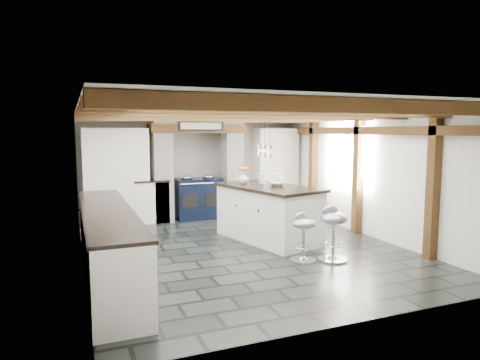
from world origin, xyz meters
name	(u,v)px	position (x,y,z in m)	size (l,w,h in m)	color
ground	(243,248)	(0.00, 0.00, 0.00)	(6.00, 6.00, 0.00)	black
room_shell	(185,178)	(-0.61, 1.42, 1.07)	(6.00, 6.03, 6.00)	white
range_cooker	(198,198)	(0.00, 2.68, 0.47)	(1.00, 0.63, 0.99)	black
kitchen_island	(268,212)	(0.63, 0.37, 0.50)	(1.50, 2.17, 1.30)	white
bar_stool_near	(333,227)	(1.00, -1.11, 0.51)	(0.44, 0.44, 0.83)	silver
bar_stool_far	(303,231)	(0.57, -0.97, 0.46)	(0.44, 0.44, 0.74)	silver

